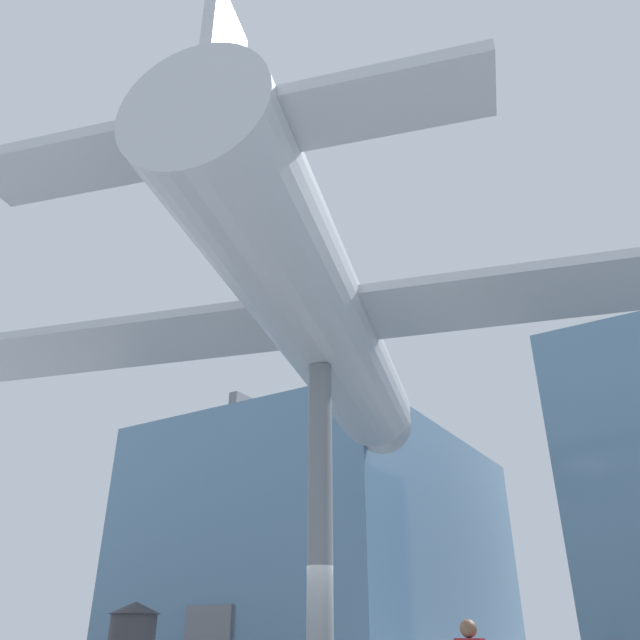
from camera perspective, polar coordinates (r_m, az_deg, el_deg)
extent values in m
cube|color=slate|center=(27.22, 1.04, -20.75)|extent=(10.94, 14.31, 8.75)
cube|color=slate|center=(28.11, 0.96, -11.23)|extent=(0.36, 13.59, 0.60)
cylinder|color=slate|center=(11.24, 0.00, -18.79)|extent=(0.44, 0.44, 6.09)
cylinder|color=#B2B7BC|center=(12.48, 0.00, 0.00)|extent=(5.39, 11.86, 2.03)
cube|color=#B2B7BC|center=(12.48, 0.00, 0.00)|extent=(21.61, 8.40, 0.18)
cube|color=#B2B7BC|center=(8.54, -9.48, 16.33)|extent=(7.01, 3.02, 0.18)
cube|color=#B2B7BC|center=(9.42, -8.88, 21.80)|extent=(0.49, 1.10, 2.36)
cone|color=#B2B7BC|center=(18.46, 5.40, -8.97)|extent=(2.06, 1.84, 1.72)
sphere|color=black|center=(19.29, 5.87, -9.74)|extent=(0.44, 0.44, 0.44)
sphere|color=brown|center=(10.44, 13.40, -25.75)|extent=(0.25, 0.25, 0.25)
cone|color=#2D2D33|center=(13.86, -16.53, -23.91)|extent=(1.01, 1.01, 0.22)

